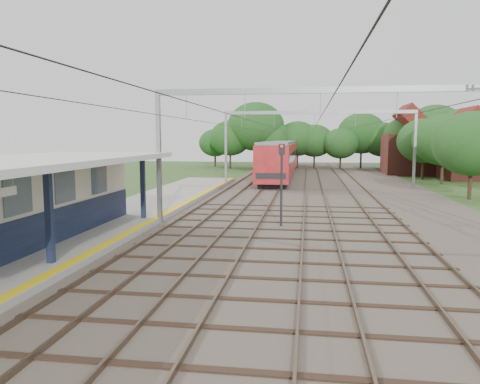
{
  "coord_description": "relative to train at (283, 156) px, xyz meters",
  "views": [
    {
      "loc": [
        2.66,
        -8.37,
        4.56
      ],
      "look_at": [
        -1.01,
        16.81,
        1.6
      ],
      "focal_mm": 35.0,
      "sensor_mm": 36.0,
      "label": 1
    }
  ],
  "objects": [
    {
      "name": "ground",
      "position": [
        0.5,
        -50.81,
        -2.26
      ],
      "size": [
        160.0,
        160.0,
        0.0
      ],
      "primitive_type": "plane",
      "color": "#2D4C1E",
      "rests_on": "ground"
    },
    {
      "name": "ballast_bed",
      "position": [
        4.5,
        -20.81,
        -2.21
      ],
      "size": [
        18.0,
        90.0,
        0.1
      ],
      "primitive_type": "cube",
      "color": "#473D33",
      "rests_on": "ground"
    },
    {
      "name": "platform",
      "position": [
        -7.0,
        -36.81,
        -2.08
      ],
      "size": [
        5.0,
        52.0,
        0.35
      ],
      "primitive_type": "cube",
      "color": "gray",
      "rests_on": "ground"
    },
    {
      "name": "yellow_stripe",
      "position": [
        -4.75,
        -36.81,
        -1.9
      ],
      "size": [
        0.45,
        52.0,
        0.01
      ],
      "primitive_type": "cube",
      "color": "yellow",
      "rests_on": "platform"
    },
    {
      "name": "rail_tracks",
      "position": [
        2.0,
        -20.81,
        -2.08
      ],
      "size": [
        11.8,
        88.0,
        0.15
      ],
      "color": "brown",
      "rests_on": "ballast_bed"
    },
    {
      "name": "catenary_system",
      "position": [
        3.89,
        -25.53,
        3.25
      ],
      "size": [
        17.22,
        88.0,
        7.0
      ],
      "color": "gray",
      "rests_on": "ground"
    },
    {
      "name": "tree_band",
      "position": [
        4.34,
        6.31,
        2.66
      ],
      "size": [
        31.72,
        30.88,
        8.82
      ],
      "color": "#382619",
      "rests_on": "ground"
    },
    {
      "name": "house_near",
      "position": [
        21.5,
        -4.81,
        0.73
      ],
      "size": [
        7.0,
        6.12,
        7.89
      ],
      "color": "brown",
      "rests_on": "ground"
    },
    {
      "name": "house_far",
      "position": [
        16.5,
        1.19,
        0.98
      ],
      "size": [
        8.0,
        6.12,
        8.66
      ],
      "color": "brown",
      "rests_on": "ground"
    },
    {
      "name": "train",
      "position": [
        0.0,
        0.0,
        0.0
      ],
      "size": [
        3.1,
        38.61,
        4.06
      ],
      "color": "black",
      "rests_on": "ballast_bed"
    },
    {
      "name": "signal_post",
      "position": [
        1.85,
        -35.74,
        0.4
      ],
      "size": [
        0.33,
        0.29,
        4.26
      ],
      "rotation": [
        0.0,
        0.0,
        0.25
      ],
      "color": "black",
      "rests_on": "ground"
    }
  ]
}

